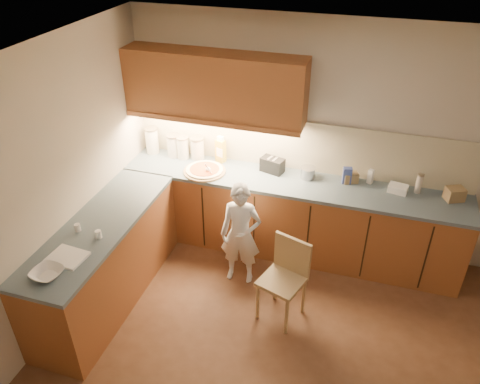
% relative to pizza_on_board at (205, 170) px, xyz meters
% --- Properties ---
extents(room, '(4.54, 4.50, 2.62)m').
position_rel_pizza_on_board_xyz_m(room, '(1.34, -1.60, 0.74)').
color(room, '#53301C').
rests_on(room, ground).
extents(l_counter, '(3.77, 2.62, 0.92)m').
position_rel_pizza_on_board_xyz_m(l_counter, '(0.42, -0.35, -0.48)').
color(l_counter, brown).
rests_on(l_counter, ground).
extents(backsplash, '(3.75, 0.02, 0.58)m').
position_rel_pizza_on_board_xyz_m(backsplash, '(0.96, 0.38, 0.27)').
color(backsplash, '#C3BA97').
rests_on(backsplash, l_counter).
extents(upper_cabinets, '(1.95, 0.36, 0.73)m').
position_rel_pizza_on_board_xyz_m(upper_cabinets, '(0.06, 0.22, 0.91)').
color(upper_cabinets, brown).
rests_on(upper_cabinets, ground).
extents(pizza_on_board, '(0.47, 0.47, 0.19)m').
position_rel_pizza_on_board_xyz_m(pizza_on_board, '(0.00, 0.00, 0.00)').
color(pizza_on_board, '#A08050').
rests_on(pizza_on_board, l_counter).
extents(child, '(0.45, 0.32, 1.16)m').
position_rel_pizza_on_board_xyz_m(child, '(0.59, -0.55, -0.36)').
color(child, white).
rests_on(child, ground).
extents(wooden_chair, '(0.48, 0.48, 0.85)m').
position_rel_pizza_on_board_xyz_m(wooden_chair, '(1.15, -0.90, -0.45)').
color(wooden_chair, tan).
rests_on(wooden_chair, ground).
extents(mixing_bowl, '(0.28, 0.28, 0.06)m').
position_rel_pizza_on_board_xyz_m(mixing_bowl, '(-0.61, -1.97, 0.01)').
color(mixing_bowl, white).
rests_on(mixing_bowl, l_counter).
extents(canister_a, '(0.16, 0.16, 0.32)m').
position_rel_pizza_on_board_xyz_m(canister_a, '(-0.76, 0.26, 0.14)').
color(canister_a, white).
rests_on(canister_a, l_counter).
extents(canister_b, '(0.16, 0.16, 0.27)m').
position_rel_pizza_on_board_xyz_m(canister_b, '(-0.48, 0.25, 0.12)').
color(canister_b, white).
rests_on(canister_b, l_counter).
extents(canister_c, '(0.14, 0.14, 0.27)m').
position_rel_pizza_on_board_xyz_m(canister_c, '(-0.36, 0.24, 0.11)').
color(canister_c, white).
rests_on(canister_c, l_counter).
extents(canister_d, '(0.16, 0.16, 0.27)m').
position_rel_pizza_on_board_xyz_m(canister_d, '(-0.19, 0.28, 0.11)').
color(canister_d, silver).
rests_on(canister_d, l_counter).
extents(oil_jug, '(0.13, 0.11, 0.32)m').
position_rel_pizza_on_board_xyz_m(oil_jug, '(0.09, 0.29, 0.12)').
color(oil_jug, gold).
rests_on(oil_jug, l_counter).
extents(toaster, '(0.28, 0.21, 0.17)m').
position_rel_pizza_on_board_xyz_m(toaster, '(0.72, 0.24, 0.06)').
color(toaster, black).
rests_on(toaster, l_counter).
extents(steel_pot, '(0.17, 0.17, 0.13)m').
position_rel_pizza_on_board_xyz_m(steel_pot, '(1.12, 0.22, 0.04)').
color(steel_pot, '#A7A7AB').
rests_on(steel_pot, l_counter).
extents(blue_box, '(0.10, 0.08, 0.18)m').
position_rel_pizza_on_board_xyz_m(blue_box, '(1.54, 0.23, 0.07)').
color(blue_box, '#2F428F').
rests_on(blue_box, l_counter).
extents(card_box_a, '(0.19, 0.16, 0.11)m').
position_rel_pizza_on_board_xyz_m(card_box_a, '(1.57, 0.26, 0.03)').
color(card_box_a, '#977C51').
rests_on(card_box_a, l_counter).
extents(white_bottle, '(0.07, 0.07, 0.16)m').
position_rel_pizza_on_board_xyz_m(white_bottle, '(1.78, 0.30, 0.06)').
color(white_bottle, silver).
rests_on(white_bottle, l_counter).
extents(flat_pack, '(0.21, 0.17, 0.08)m').
position_rel_pizza_on_board_xyz_m(flat_pack, '(2.07, 0.21, 0.02)').
color(flat_pack, white).
rests_on(flat_pack, l_counter).
extents(tall_jar, '(0.07, 0.07, 0.22)m').
position_rel_pizza_on_board_xyz_m(tall_jar, '(2.26, 0.25, 0.09)').
color(tall_jar, silver).
rests_on(tall_jar, l_counter).
extents(card_box_b, '(0.22, 0.20, 0.14)m').
position_rel_pizza_on_board_xyz_m(card_box_b, '(2.62, 0.22, 0.05)').
color(card_box_b, '#9A7F53').
rests_on(card_box_b, l_counter).
extents(dough_cloth, '(0.33, 0.27, 0.02)m').
position_rel_pizza_on_board_xyz_m(dough_cloth, '(-0.59, -1.72, -0.01)').
color(dough_cloth, white).
rests_on(dough_cloth, l_counter).
extents(spice_jar_a, '(0.06, 0.06, 0.07)m').
position_rel_pizza_on_board_xyz_m(spice_jar_a, '(-0.73, -1.36, 0.02)').
color(spice_jar_a, silver).
rests_on(spice_jar_a, l_counter).
extents(spice_jar_b, '(0.07, 0.07, 0.07)m').
position_rel_pizza_on_board_xyz_m(spice_jar_b, '(-0.49, -1.40, 0.02)').
color(spice_jar_b, white).
rests_on(spice_jar_b, l_counter).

